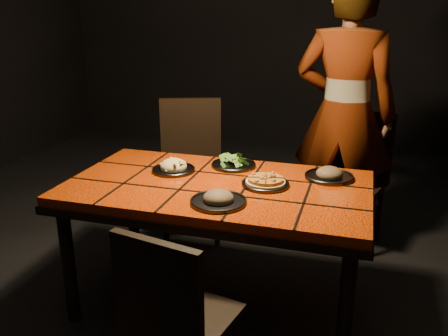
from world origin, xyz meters
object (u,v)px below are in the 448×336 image
(diner, at_px, (344,115))
(plate_pizza, at_px, (265,182))
(dining_table, at_px, (218,197))
(chair_far_right, at_px, (356,169))
(chair_far_left, at_px, (191,158))
(plate_pasta, at_px, (174,168))
(chair_near, at_px, (173,314))

(diner, relative_size, plate_pizza, 7.55)
(dining_table, height_order, plate_pizza, plate_pizza)
(chair_far_right, bearing_deg, diner, -132.33)
(chair_far_left, bearing_deg, chair_far_right, -10.69)
(chair_far_right, height_order, plate_pizza, chair_far_right)
(chair_far_right, relative_size, plate_pasta, 3.86)
(chair_near, relative_size, chair_far_left, 0.85)
(plate_pasta, bearing_deg, plate_pizza, -7.97)
(chair_near, xyz_separation_m, chair_far_right, (0.64, 1.87, 0.06))
(chair_far_right, relative_size, diner, 0.50)
(plate_pizza, bearing_deg, chair_far_left, 131.05)
(chair_near, height_order, diner, diner)
(chair_far_left, xyz_separation_m, plate_pizza, (0.74, -0.85, 0.19))
(chair_near, relative_size, diner, 0.45)
(dining_table, relative_size, plate_pasta, 6.55)
(chair_near, distance_m, chair_far_left, 1.78)
(dining_table, xyz_separation_m, plate_pizza, (0.25, 0.04, 0.10))
(dining_table, bearing_deg, chair_far_right, 56.88)
(dining_table, relative_size, diner, 0.85)
(chair_near, xyz_separation_m, diner, (0.53, 1.81, 0.46))
(dining_table, xyz_separation_m, chair_far_right, (0.70, 1.07, -0.12))
(plate_pasta, bearing_deg, chair_far_right, 43.70)
(chair_far_left, height_order, plate_pasta, chair_far_left)
(dining_table, relative_size, plate_pizza, 6.43)
(chair_far_right, bearing_deg, dining_table, -106.56)
(chair_far_left, bearing_deg, plate_pasta, -95.90)
(chair_far_right, xyz_separation_m, plate_pasta, (-1.00, -0.96, 0.23))
(diner, relative_size, plate_pasta, 7.69)
(chair_far_left, xyz_separation_m, diner, (1.08, 0.12, 0.37))
(chair_far_right, distance_m, plate_pizza, 1.15)
(plate_pizza, distance_m, plate_pasta, 0.56)
(dining_table, height_order, chair_far_left, chair_far_left)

